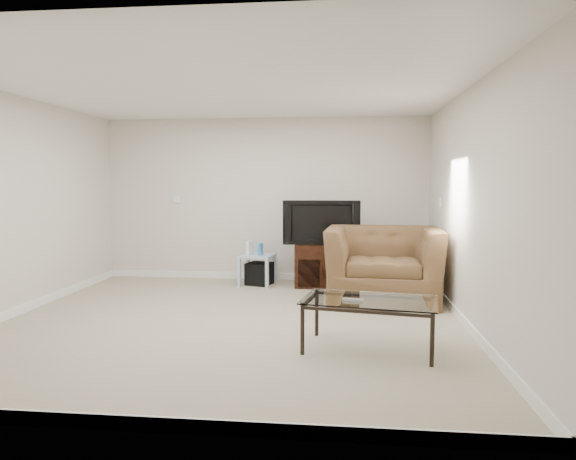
# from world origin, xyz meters

# --- Properties ---
(floor) EXTENTS (5.00, 5.00, 0.00)m
(floor) POSITION_xyz_m (0.00, 0.00, 0.00)
(floor) COLOR tan
(floor) RESTS_ON ground
(ceiling) EXTENTS (5.00, 5.00, 0.00)m
(ceiling) POSITION_xyz_m (0.00, 0.00, 2.50)
(ceiling) COLOR white
(ceiling) RESTS_ON ground
(wall_back) EXTENTS (5.00, 0.02, 2.50)m
(wall_back) POSITION_xyz_m (0.00, 2.50, 1.25)
(wall_back) COLOR silver
(wall_back) RESTS_ON ground
(wall_left) EXTENTS (0.02, 5.00, 2.50)m
(wall_left) POSITION_xyz_m (-2.50, 0.00, 1.25)
(wall_left) COLOR silver
(wall_left) RESTS_ON ground
(wall_right) EXTENTS (0.02, 5.00, 2.50)m
(wall_right) POSITION_xyz_m (2.50, 0.00, 1.25)
(wall_right) COLOR silver
(wall_right) RESTS_ON ground
(plate_back) EXTENTS (0.12, 0.02, 0.12)m
(plate_back) POSITION_xyz_m (-1.40, 2.49, 1.25)
(plate_back) COLOR white
(plate_back) RESTS_ON wall_back
(plate_right_switch) EXTENTS (0.02, 0.09, 0.13)m
(plate_right_switch) POSITION_xyz_m (2.49, 1.60, 1.25)
(plate_right_switch) COLOR white
(plate_right_switch) RESTS_ON wall_right
(plate_right_outlet) EXTENTS (0.02, 0.08, 0.12)m
(plate_right_outlet) POSITION_xyz_m (2.49, 1.30, 0.30)
(plate_right_outlet) COLOR white
(plate_right_outlet) RESTS_ON wall_right
(tv_stand) EXTENTS (0.76, 0.54, 0.63)m
(tv_stand) POSITION_xyz_m (0.90, 2.05, 0.31)
(tv_stand) COLOR black
(tv_stand) RESTS_ON floor
(dvd_player) EXTENTS (0.41, 0.29, 0.06)m
(dvd_player) POSITION_xyz_m (0.90, 2.01, 0.52)
(dvd_player) COLOR black
(dvd_player) RESTS_ON tv_stand
(television) EXTENTS (1.03, 0.24, 0.64)m
(television) POSITION_xyz_m (0.90, 2.02, 0.94)
(television) COLOR black
(television) RESTS_ON tv_stand
(side_table) EXTENTS (0.52, 0.52, 0.45)m
(side_table) POSITION_xyz_m (-0.05, 2.05, 0.22)
(side_table) COLOR silver
(side_table) RESTS_ON floor
(subwoofer) EXTENTS (0.42, 0.42, 0.33)m
(subwoofer) POSITION_xyz_m (-0.02, 2.07, 0.16)
(subwoofer) COLOR black
(subwoofer) RESTS_ON floor
(game_console) EXTENTS (0.08, 0.16, 0.21)m
(game_console) POSITION_xyz_m (-0.16, 2.05, 0.55)
(game_console) COLOR white
(game_console) RESTS_ON side_table
(game_case) EXTENTS (0.07, 0.14, 0.18)m
(game_case) POSITION_xyz_m (0.00, 2.02, 0.54)
(game_case) COLOR #337FCC
(game_case) RESTS_ON side_table
(recliner) EXTENTS (1.50, 1.02, 1.26)m
(recliner) POSITION_xyz_m (1.73, 1.25, 0.63)
(recliner) COLOR #533222
(recliner) RESTS_ON floor
(coffee_table) EXTENTS (1.28, 0.86, 0.46)m
(coffee_table) POSITION_xyz_m (1.45, -0.79, 0.23)
(coffee_table) COLOR black
(coffee_table) RESTS_ON floor
(remote) EXTENTS (0.19, 0.08, 0.02)m
(remote) POSITION_xyz_m (1.30, -0.87, 0.48)
(remote) COLOR #B2B2B7
(remote) RESTS_ON coffee_table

